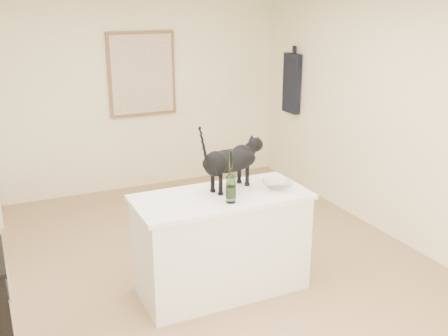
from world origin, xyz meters
The scene contains 11 objects.
floor centered at (0.00, 0.00, 0.00)m, with size 5.50×5.50×0.00m, color #9E7654.
wall_back centered at (0.00, 2.75, 1.30)m, with size 4.50×4.50×0.00m, color #FFF2C5.
wall_right centered at (2.25, 0.00, 1.30)m, with size 5.50×5.50×0.00m, color #FFF2C5.
island_base centered at (0.10, -0.20, 0.43)m, with size 1.44×0.67×0.86m, color white.
island_top centered at (0.10, -0.20, 0.88)m, with size 1.50×0.70×0.04m, color white.
artwork_frame centered at (0.30, 2.72, 1.55)m, with size 0.90×0.03×1.10m, color brown.
artwork_canvas centered at (0.30, 2.70, 1.55)m, with size 0.82×0.00×1.02m, color beige.
hanging_garment centered at (2.19, 2.05, 1.40)m, with size 0.08×0.34×0.80m, color black.
black_cat centered at (0.23, -0.10, 1.13)m, with size 0.66×0.20×0.46m, color black, non-canonical shape.
wine_bottle centered at (0.10, -0.39, 1.09)m, with size 0.08×0.08×0.39m, color #2C5622.
glass_bowl centered at (0.62, -0.26, 0.93)m, with size 0.27×0.27×0.07m, color white.
Camera 1 is at (-1.62, -3.96, 2.49)m, focal length 41.70 mm.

